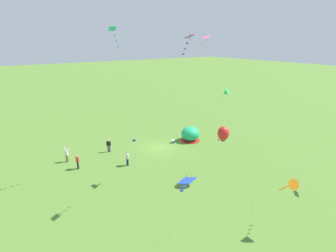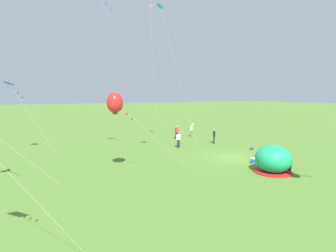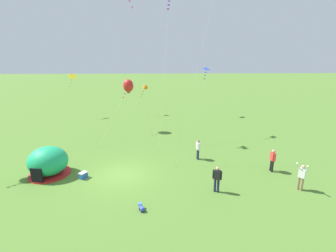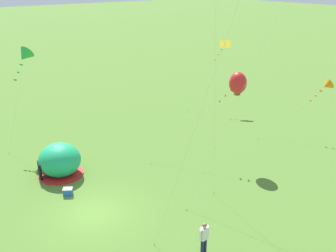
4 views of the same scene
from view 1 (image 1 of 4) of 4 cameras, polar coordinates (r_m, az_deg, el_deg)
ground_plane at (r=36.36m, az=-1.95°, el=-4.70°), size 300.00×300.00×0.00m
popup_tent at (r=38.60m, az=4.86°, el=-1.77°), size 2.81×2.81×2.10m
cooler_box at (r=37.89m, az=1.13°, el=-3.36°), size 0.60×0.64×0.44m
toddler_crawling at (r=38.86m, az=-7.31°, el=-3.01°), size 0.40×0.55×0.32m
person_watching_sky at (r=35.51m, az=-12.79°, el=-4.06°), size 0.53×0.39×1.72m
person_strolling at (r=31.99m, az=-19.12°, el=-7.22°), size 0.26×0.59×1.72m
person_center_field at (r=31.39m, az=-8.86°, el=-6.87°), size 0.29×0.59×1.72m
person_far_back at (r=34.17m, az=-21.21°, el=-5.74°), size 0.68×0.71×1.89m
kite_pink at (r=26.96m, az=7.68°, el=17.19°), size 3.02×2.26×14.75m
kite_orange at (r=21.73m, az=25.26°, el=-11.41°), size 2.95×5.18×4.58m
kite_blue at (r=14.89m, az=3.92°, el=-12.28°), size 2.18×4.32×7.24m
kite_cyan at (r=26.77m, az=-11.55°, el=18.40°), size 3.79×3.22×15.45m
kite_red at (r=26.75m, az=11.95°, el=-1.59°), size 3.09×5.94×6.02m
kite_purple at (r=22.28m, az=4.21°, el=17.18°), size 1.94×7.60×14.74m
kite_green at (r=40.87m, az=12.47°, el=7.12°), size 1.73×3.11×7.24m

